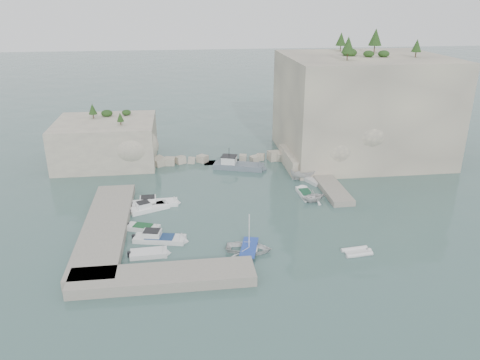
{
  "coord_description": "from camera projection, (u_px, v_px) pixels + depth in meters",
  "views": [
    {
      "loc": [
        -7.59,
        -52.08,
        26.14
      ],
      "look_at": [
        0.0,
        6.0,
        3.0
      ],
      "focal_mm": 35.0,
      "sensor_mm": 36.0,
      "label": 1
    }
  ],
  "objects": [
    {
      "name": "motorboat_c",
      "position": [
        143.0,
        230.0,
        56.02
      ],
      "size": [
        4.59,
        2.96,
        0.7
      ],
      "primitive_type": null,
      "rotation": [
        0.0,
        0.0,
        -0.35
      ],
      "color": "silver",
      "rests_on": "ground"
    },
    {
      "name": "inflatable_dinghy",
      "position": [
        357.0,
        253.0,
        50.91
      ],
      "size": [
        3.48,
        1.96,
        0.44
      ],
      "primitive_type": null,
      "rotation": [
        0.0,
        0.0,
        0.11
      ],
      "color": "silver",
      "rests_on": "ground"
    },
    {
      "name": "cliff_terrace",
      "position": [
        309.0,
        159.0,
        76.26
      ],
      "size": [
        8.0,
        10.0,
        2.5
      ],
      "primitive_type": "cube",
      "color": "beige",
      "rests_on": "ground"
    },
    {
      "name": "tender_east_c",
      "position": [
        310.0,
        180.0,
        71.0
      ],
      "size": [
        3.8,
        5.94,
        0.7
      ],
      "primitive_type": null,
      "rotation": [
        0.0,
        0.0,
        1.95
      ],
      "color": "silver",
      "rests_on": "ground"
    },
    {
      "name": "outcrop_west",
      "position": [
        106.0,
        141.0,
        77.91
      ],
      "size": [
        16.0,
        14.0,
        7.0
      ],
      "primitive_type": "cube",
      "color": "beige",
      "rests_on": "ground"
    },
    {
      "name": "motorboat_d",
      "position": [
        160.0,
        241.0,
        53.46
      ],
      "size": [
        6.7,
        3.29,
        1.4
      ],
      "primitive_type": null,
      "rotation": [
        0.0,
        0.0,
        -0.22
      ],
      "color": "silver",
      "rests_on": "ground"
    },
    {
      "name": "quay_west",
      "position": [
        106.0,
        228.0,
        55.37
      ],
      "size": [
        5.0,
        24.0,
        1.1
      ],
      "primitive_type": "cube",
      "color": "#9E9689",
      "rests_on": "ground"
    },
    {
      "name": "motorboat_b",
      "position": [
        149.0,
        210.0,
        61.19
      ],
      "size": [
        5.87,
        3.87,
        1.4
      ],
      "primitive_type": null,
      "rotation": [
        0.0,
        0.0,
        0.4
      ],
      "color": "white",
      "rests_on": "ground"
    },
    {
      "name": "rowboat_mast",
      "position": [
        249.0,
        230.0,
        50.34
      ],
      "size": [
        0.1,
        0.1,
        4.2
      ],
      "primitive_type": "cylinder",
      "color": "white",
      "rests_on": "rowboat"
    },
    {
      "name": "motorboat_e",
      "position": [
        149.0,
        256.0,
        50.47
      ],
      "size": [
        4.39,
        1.92,
        0.7
      ],
      "primitive_type": null,
      "rotation": [
        0.0,
        0.0,
        0.04
      ],
      "color": "silver",
      "rests_on": "ground"
    },
    {
      "name": "cliff_east",
      "position": [
        361.0,
        107.0,
        79.41
      ],
      "size": [
        26.0,
        22.0,
        17.0
      ],
      "primitive_type": "cube",
      "color": "beige",
      "rests_on": "ground"
    },
    {
      "name": "motorboat_a",
      "position": [
        155.0,
        205.0,
        62.59
      ],
      "size": [
        6.65,
        2.23,
        1.4
      ],
      "primitive_type": null,
      "rotation": [
        0.0,
        0.0,
        0.04
      ],
      "color": "white",
      "rests_on": "ground"
    },
    {
      "name": "quay_south",
      "position": [
        163.0,
        277.0,
        45.61
      ],
      "size": [
        18.0,
        4.0,
        1.1
      ],
      "primitive_type": "cube",
      "color": "#9E9689",
      "rests_on": "ground"
    },
    {
      "name": "ground",
      "position": [
        246.0,
        220.0,
        58.55
      ],
      "size": [
        400.0,
        400.0,
        0.0
      ],
      "primitive_type": "plane",
      "color": "#42635F",
      "rests_on": "ground"
    },
    {
      "name": "vegetation",
      "position": [
        333.0,
        49.0,
        76.61
      ],
      "size": [
        53.48,
        13.88,
        13.4
      ],
      "color": "#1E4219",
      "rests_on": "ground"
    },
    {
      "name": "tender_east_b",
      "position": [
        305.0,
        196.0,
        65.6
      ],
      "size": [
        1.93,
        5.0,
        0.7
      ],
      "primitive_type": null,
      "rotation": [
        0.0,
        0.0,
        1.62
      ],
      "color": "white",
      "rests_on": "ground"
    },
    {
      "name": "tender_east_d",
      "position": [
        306.0,
        179.0,
        71.65
      ],
      "size": [
        5.28,
        2.5,
        1.97
      ],
      "primitive_type": "imported",
      "rotation": [
        0.0,
        0.0,
        1.69
      ],
      "color": "silver",
      "rests_on": "ground"
    },
    {
      "name": "ledge_east",
      "position": [
        327.0,
        182.0,
        69.25
      ],
      "size": [
        3.0,
        16.0,
        0.8
      ],
      "primitive_type": "cube",
      "color": "#9E9689",
      "rests_on": "ground"
    },
    {
      "name": "work_boat",
      "position": [
        239.0,
        169.0,
        75.86
      ],
      "size": [
        9.18,
        5.24,
        2.2
      ],
      "primitive_type": null,
      "rotation": [
        0.0,
        0.0,
        -0.32
      ],
      "color": "slate",
      "rests_on": "ground"
    },
    {
      "name": "tender_east_a",
      "position": [
        313.0,
        201.0,
        63.72
      ],
      "size": [
        4.11,
        3.76,
        1.84
      ],
      "primitive_type": "imported",
      "rotation": [
        0.0,
        0.0,
        1.81
      ],
      "color": "silver",
      "rests_on": "ground"
    },
    {
      "name": "breakwater",
      "position": [
        222.0,
        158.0,
        78.46
      ],
      "size": [
        28.0,
        3.0,
        1.4
      ],
      "primitive_type": "cube",
      "color": "beige",
      "rests_on": "ground"
    },
    {
      "name": "rowboat",
      "position": [
        249.0,
        251.0,
        51.3
      ],
      "size": [
        5.8,
        4.79,
        1.04
      ],
      "primitive_type": "imported",
      "rotation": [
        0.0,
        0.0,
        1.31
      ],
      "color": "white",
      "rests_on": "ground"
    }
  ]
}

